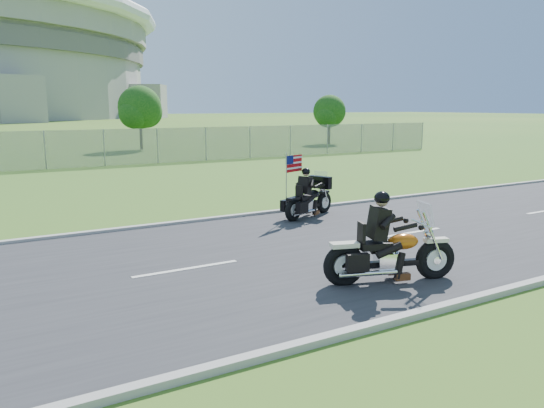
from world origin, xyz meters
TOP-DOWN VIEW (x-y plane):
  - ground at (0.00, 0.00)m, footprint 420.00×420.00m
  - road at (0.00, 0.00)m, footprint 120.00×8.00m
  - curb_north at (0.00, 4.05)m, footprint 120.00×0.18m
  - curb_south at (0.00, -4.05)m, footprint 120.00×0.18m
  - tree_fence_near at (6.04, 30.04)m, footprint 3.52×3.28m
  - tree_fence_far at (22.04, 28.03)m, footprint 3.08×2.87m
  - motorcycle_lead at (0.96, -2.59)m, footprint 2.53×1.15m
  - motorcycle_follow at (2.99, 3.02)m, footprint 2.14×1.11m

SIDE VIEW (x-z plane):
  - ground at x=0.00m, z-range 0.00..0.00m
  - road at x=0.00m, z-range 0.00..0.04m
  - curb_north at x=0.00m, z-range -0.01..0.11m
  - curb_south at x=0.00m, z-range -0.01..0.11m
  - motorcycle_follow at x=2.99m, z-range -0.41..1.45m
  - motorcycle_lead at x=0.96m, z-range -0.32..1.43m
  - tree_fence_far at x=22.04m, z-range 0.54..4.74m
  - tree_fence_near at x=6.04m, z-range 0.60..5.35m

